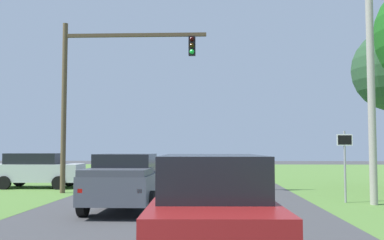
% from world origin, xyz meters
% --- Properties ---
extents(ground_plane, '(120.00, 120.00, 0.00)m').
position_xyz_m(ground_plane, '(0.00, 9.96, 0.00)').
color(ground_plane, '#424244').
extents(red_suv_near, '(2.25, 4.74, 1.98)m').
position_xyz_m(red_suv_near, '(1.14, 5.65, 1.03)').
color(red_suv_near, maroon).
rests_on(red_suv_near, ground_plane).
extents(pickup_truck_lead, '(2.38, 5.19, 1.90)m').
position_xyz_m(pickup_truck_lead, '(-1.73, 13.20, 0.98)').
color(pickup_truck_lead, '#4C515B').
rests_on(pickup_truck_lead, ground_plane).
extents(traffic_light, '(6.85, 0.40, 8.04)m').
position_xyz_m(traffic_light, '(-4.08, 18.73, 5.24)').
color(traffic_light, brown).
rests_on(traffic_light, ground_plane).
extents(keep_moving_sign, '(0.60, 0.09, 2.76)m').
position_xyz_m(keep_moving_sign, '(6.32, 15.52, 1.76)').
color(keep_moving_sign, gray).
rests_on(keep_moving_sign, ground_plane).
extents(crossing_suv_far, '(4.54, 2.24, 1.82)m').
position_xyz_m(crossing_suv_far, '(-7.99, 21.35, 0.95)').
color(crossing_suv_far, silver).
rests_on(crossing_suv_far, ground_plane).
extents(utility_pole_right, '(0.28, 0.28, 8.66)m').
position_xyz_m(utility_pole_right, '(7.17, 14.93, 4.33)').
color(utility_pole_right, '#9E998E').
rests_on(utility_pole_right, ground_plane).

